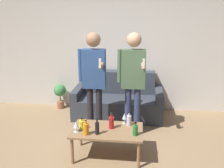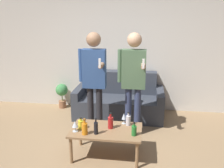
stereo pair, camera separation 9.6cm
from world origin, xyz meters
name	(u,v)px [view 1 (the left image)]	position (x,y,z in m)	size (l,w,h in m)	color
ground_plane	(101,167)	(0.00, 0.00, 0.00)	(16.00, 16.00, 0.00)	#997A56
wall_back	(117,46)	(0.00, 2.25, 1.35)	(8.00, 0.06, 2.70)	silver
couch	(118,101)	(0.07, 1.83, 0.30)	(1.75, 0.83, 0.87)	#383D47
coffee_table	(107,132)	(0.06, 0.28, 0.38)	(1.01, 0.60, 0.43)	#8E6B47
bottle_orange	(97,128)	(-0.06, 0.13, 0.52)	(0.06, 0.06, 0.24)	black
bottle_green	(111,122)	(0.11, 0.33, 0.52)	(0.08, 0.08, 0.24)	#B21E1E
bottle_dark	(135,130)	(0.46, 0.16, 0.50)	(0.07, 0.07, 0.19)	#23752D
bottle_yellow	(86,129)	(-0.21, 0.10, 0.52)	(0.08, 0.08, 0.23)	orange
bottle_red	(82,125)	(-0.31, 0.25, 0.50)	(0.08, 0.08, 0.17)	yellow
bottle_clear	(129,120)	(0.36, 0.46, 0.51)	(0.07, 0.07, 0.21)	silver
wine_glass_near	(124,116)	(0.29, 0.51, 0.54)	(0.07, 0.07, 0.17)	silver
wine_glass_far	(76,125)	(-0.37, 0.16, 0.53)	(0.08, 0.08, 0.16)	silver
person_standing_left	(94,75)	(-0.25, 0.94, 1.06)	(0.44, 0.43, 1.74)	#232328
person_standing_right	(133,76)	(0.39, 1.00, 1.05)	(0.46, 0.43, 1.74)	navy
potted_plant	(60,93)	(-1.21, 2.05, 0.35)	(0.26, 0.26, 0.54)	#936042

